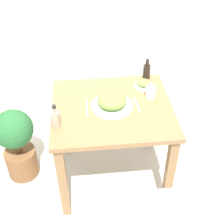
% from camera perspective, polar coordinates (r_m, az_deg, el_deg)
% --- Properties ---
extents(ground_plane, '(16.00, 16.00, 0.00)m').
position_cam_1_polar(ground_plane, '(2.73, 0.00, -11.18)').
color(ground_plane, '#B7B2A8').
extents(dining_table, '(0.86, 0.77, 0.73)m').
position_cam_1_polar(dining_table, '(2.30, 0.00, -1.48)').
color(dining_table, olive).
rests_on(dining_table, ground_plane).
extents(chair_near, '(0.42, 0.42, 0.92)m').
position_cam_1_polar(chair_near, '(1.85, 2.79, -19.22)').
color(chair_near, silver).
rests_on(chair_near, ground_plane).
extents(chair_far, '(0.42, 0.42, 0.92)m').
position_cam_1_polar(chair_far, '(2.94, -3.02, 6.64)').
color(chair_far, silver).
rests_on(chair_far, ground_plane).
extents(food_plate, '(0.30, 0.30, 0.10)m').
position_cam_1_polar(food_plate, '(2.19, 0.05, 1.97)').
color(food_plate, white).
rests_on(food_plate, dining_table).
extents(side_plate, '(0.15, 0.15, 0.06)m').
position_cam_1_polar(side_plate, '(2.42, 5.79, 5.15)').
color(side_plate, white).
rests_on(side_plate, dining_table).
extents(drink_cup, '(0.08, 0.08, 0.08)m').
position_cam_1_polar(drink_cup, '(2.30, 7.09, 3.61)').
color(drink_cup, white).
rests_on(drink_cup, dining_table).
extents(sauce_bottle, '(0.06, 0.06, 0.18)m').
position_cam_1_polar(sauce_bottle, '(2.05, -10.29, -1.08)').
color(sauce_bottle, gray).
rests_on(sauce_bottle, dining_table).
extents(condiment_bottle, '(0.06, 0.06, 0.18)m').
position_cam_1_polar(condiment_bottle, '(2.50, 6.36, 7.50)').
color(condiment_bottle, black).
rests_on(condiment_bottle, dining_table).
extents(fork_utensil, '(0.01, 0.19, 0.00)m').
position_cam_1_polar(fork_utensil, '(2.21, -4.58, 0.77)').
color(fork_utensil, silver).
rests_on(fork_utensil, dining_table).
extents(spoon_utensil, '(0.02, 0.19, 0.00)m').
position_cam_1_polar(spoon_utensil, '(2.24, 4.61, 1.36)').
color(spoon_utensil, silver).
rests_on(spoon_utensil, dining_table).
extents(potted_plant_left, '(0.31, 0.31, 0.65)m').
position_cam_1_polar(potted_plant_left, '(2.58, -17.04, -5.23)').
color(potted_plant_left, brown).
rests_on(potted_plant_left, ground_plane).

